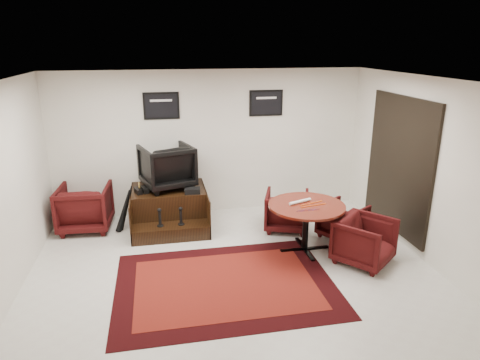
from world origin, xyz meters
name	(u,v)px	position (x,y,z in m)	size (l,w,h in m)	color
ground	(233,271)	(0.00, 0.00, 0.00)	(6.00, 6.00, 0.00)	beige
room_shell	(260,152)	(0.41, 0.12, 1.79)	(6.02, 5.02, 2.81)	silver
area_rug	(225,284)	(-0.18, -0.35, 0.01)	(3.05, 2.29, 0.01)	black
shine_podium	(169,209)	(-0.87, 1.91, 0.32)	(1.35, 1.39, 0.70)	black
shine_chair	(167,164)	(-0.87, 2.05, 1.14)	(0.87, 0.81, 0.89)	black
shoes_pair	(141,190)	(-1.34, 1.84, 0.74)	(0.28, 0.30, 0.09)	black
polish_kit	(192,191)	(-0.45, 1.64, 0.74)	(0.27, 0.19, 0.09)	black
umbrella_black	(124,210)	(-1.67, 1.76, 0.41)	(0.30, 0.11, 0.82)	black
umbrella_hooked	(126,207)	(-1.64, 1.83, 0.44)	(0.32, 0.12, 0.87)	black
armchair_side	(85,205)	(-2.37, 2.03, 0.46)	(0.89, 0.83, 0.91)	black
meeting_table	(306,210)	(1.27, 0.45, 0.71)	(1.23, 1.23, 0.80)	#48130A
table_chair_back	(287,209)	(1.23, 1.32, 0.39)	(0.76, 0.71, 0.78)	black
table_chair_window	(343,219)	(2.08, 0.79, 0.35)	(0.68, 0.63, 0.70)	black
table_chair_corner	(365,239)	(2.03, -0.13, 0.40)	(0.78, 0.73, 0.80)	black
paper_roll	(300,202)	(1.19, 0.53, 0.83)	(0.05, 0.05, 0.42)	silver
table_clutter	(311,206)	(1.33, 0.38, 0.81)	(0.57, 0.38, 0.01)	#EB540D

